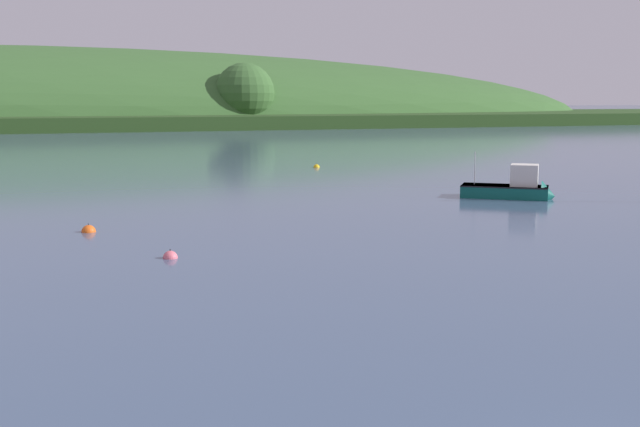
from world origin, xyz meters
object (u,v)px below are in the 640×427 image
(fishing_boat_moored, at_px, (514,191))
(mooring_buoy_far_upstream, at_px, (170,258))
(mooring_buoy_off_fishing_boat, at_px, (89,232))
(mooring_buoy_midchannel, at_px, (317,167))

(fishing_boat_moored, bearing_deg, mooring_buoy_far_upstream, -117.13)
(mooring_buoy_off_fishing_boat, bearing_deg, fishing_boat_moored, 13.02)
(mooring_buoy_midchannel, bearing_deg, mooring_buoy_off_fishing_boat, -122.54)
(mooring_buoy_midchannel, xyz_separation_m, mooring_buoy_off_fishing_boat, (-22.16, -34.73, -0.00))
(fishing_boat_moored, bearing_deg, mooring_buoy_off_fishing_boat, -134.30)
(fishing_boat_moored, distance_m, mooring_buoy_far_upstream, 29.70)
(mooring_buoy_far_upstream, bearing_deg, mooring_buoy_midchannel, 66.67)
(mooring_buoy_midchannel, distance_m, mooring_buoy_off_fishing_boat, 41.19)
(mooring_buoy_off_fishing_boat, distance_m, mooring_buoy_far_upstream, 8.94)
(mooring_buoy_midchannel, bearing_deg, fishing_boat_moored, -75.60)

